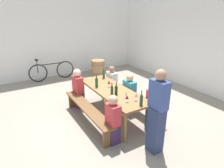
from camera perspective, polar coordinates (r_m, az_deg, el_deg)
The scene contains 23 objects.
ground_plane at distance 5.17m, azimuth 0.00°, elevation -9.36°, with size 24.00×24.00×0.00m, color gray.
back_wall at distance 7.03m, azimuth 25.78°, elevation 10.66°, with size 14.00×0.20×3.20m, color white.
side_wall at distance 8.41m, azimuth -15.38°, elevation 13.33°, with size 0.20×7.42×3.20m, color white.
tasting_table at distance 4.86m, azimuth 0.00°, elevation -2.46°, with size 2.33×0.79×0.75m.
bench_near at distance 4.72m, azimuth -7.32°, elevation -7.69°, with size 2.23×0.30×0.45m.
bench_far at distance 5.35m, azimuth 6.41°, elevation -4.02°, with size 2.23×0.30×0.45m.
wine_bottle_0 at distance 5.60m, azimuth -2.49°, elevation 2.95°, with size 0.07×0.07×0.33m.
wine_bottle_1 at distance 4.05m, azimuth 8.69°, elevation -4.69°, with size 0.07×0.07×0.33m.
wine_bottle_2 at distance 4.51m, azimuth -0.02°, elevation -1.81°, with size 0.07×0.07×0.30m.
wine_bottle_3 at distance 4.96m, azimuth -4.60°, elevation 0.46°, with size 0.08×0.08×0.32m.
wine_bottle_4 at distance 4.50m, azimuth 1.25°, elevation -1.87°, with size 0.07×0.07×0.31m.
wine_glass_0 at distance 4.16m, azimuth 4.51°, elevation -3.92°, with size 0.07×0.07×0.16m.
wine_glass_1 at distance 4.97m, azimuth -0.90°, elevation 0.49°, with size 0.07×0.07×0.18m.
wine_glass_2 at distance 4.36m, azimuth 4.18°, elevation -2.74°, with size 0.07×0.07×0.16m.
wine_glass_3 at distance 4.24m, azimuth 7.16°, elevation -3.36°, with size 0.07×0.07×0.17m.
seated_guest_near_0 at distance 5.49m, azimuth -10.05°, elevation -1.50°, with size 0.39×0.24×1.13m.
seated_guest_near_1 at distance 3.97m, azimuth 0.28°, elevation -10.80°, with size 0.33×0.24×1.08m.
seated_guest_far_0 at distance 5.92m, azimuth -0.07°, elevation 0.11°, with size 0.36×0.24×1.06m.
seated_guest_far_1 at distance 5.21m, azimuth 5.17°, elevation -2.97°, with size 0.38×0.24×1.07m.
seated_guest_far_2 at distance 4.54m, azimuth 12.33°, elevation -6.61°, with size 0.38×0.24×1.14m.
standing_host at distance 3.70m, azimuth 13.24°, elevation -8.56°, with size 0.35×0.24×1.68m.
wine_barrel at distance 8.12m, azimuth -4.10°, elevation 4.69°, with size 0.59×0.59×0.69m.
parked_bicycle_0 at distance 8.02m, azimuth -17.47°, elevation 3.75°, with size 0.20×1.76×0.90m.
Camera 1 is at (3.82, -2.31, 2.61)m, focal length 30.79 mm.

